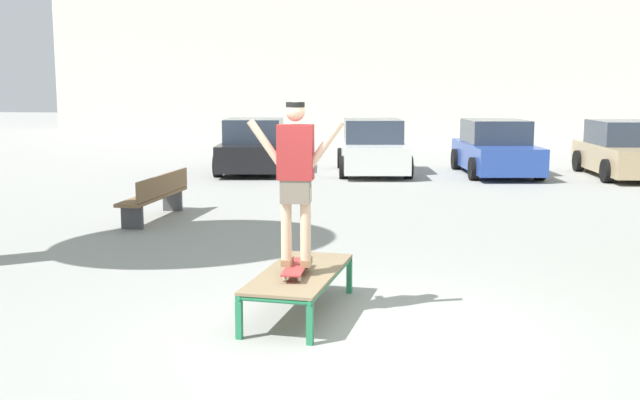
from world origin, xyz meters
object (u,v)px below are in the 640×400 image
object	(u,v)px
car_white	(373,148)
park_bench	(156,195)
car_tan	(625,151)
skateboard	(296,267)
skater	(296,172)
car_blue	(495,149)
skate_box	(300,276)
car_black	(254,147)

from	to	relation	value
car_white	park_bench	world-z (taller)	car_white
car_white	park_bench	size ratio (longest dim) A/B	1.82
car_tan	skateboard	bearing A→B (deg)	-115.88
skateboard	car_white	distance (m)	13.46
skateboard	park_bench	distance (m)	6.46
car_tan	skater	bearing A→B (deg)	-115.88
skateboard	car_blue	world-z (taller)	car_blue
skate_box	car_black	world-z (taller)	car_black
skater	car_blue	world-z (taller)	skater
skate_box	park_bench	world-z (taller)	park_bench
skateboard	car_black	xyz separation A→B (m)	(-3.58, 13.34, 0.15)
car_black	park_bench	world-z (taller)	car_black
car_black	park_bench	distance (m)	7.94
car_white	car_tan	world-z (taller)	same
skater	car_tan	size ratio (longest dim) A/B	0.39
car_blue	skate_box	bearing A→B (deg)	-103.21
skateboard	car_white	xyz separation A→B (m)	(-0.21, 13.46, 0.15)
car_tan	park_bench	xyz separation A→B (m)	(-10.09, -8.10, -0.24)
skate_box	car_black	distance (m)	13.69
skateboard	park_bench	world-z (taller)	park_bench
park_bench	car_white	bearing A→B (deg)	67.53
skate_box	skateboard	size ratio (longest dim) A/B	2.44
skateboard	park_bench	xyz separation A→B (m)	(-3.54, 5.41, -0.09)
skate_box	car_blue	bearing A→B (deg)	76.79
car_blue	skateboard	bearing A→B (deg)	-103.14
skate_box	skater	bearing A→B (deg)	-95.58
car_black	car_white	bearing A→B (deg)	2.00
car_white	park_bench	xyz separation A→B (m)	(-3.33, -8.05, -0.24)
skate_box	car_tan	size ratio (longest dim) A/B	0.45
skate_box	car_black	bearing A→B (deg)	105.24
car_white	car_tan	distance (m)	6.76
skater	park_bench	world-z (taller)	skater
car_white	car_black	bearing A→B (deg)	-178.00
car_black	car_white	size ratio (longest dim) A/B	1.00
car_white	car_blue	bearing A→B (deg)	2.17
skateboard	car_tan	size ratio (longest dim) A/B	0.19
car_blue	park_bench	size ratio (longest dim) A/B	1.83
car_white	car_blue	distance (m)	3.38
car_tan	skate_box	bearing A→B (deg)	-116.07
car_white	park_bench	distance (m)	8.72
skate_box	car_white	distance (m)	13.33
skate_box	car_white	size ratio (longest dim) A/B	0.45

